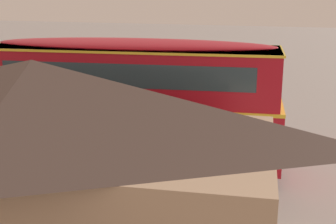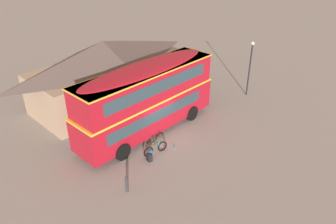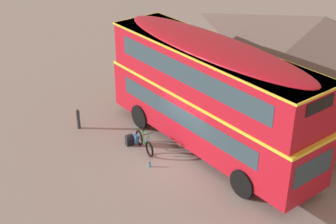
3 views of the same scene
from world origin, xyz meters
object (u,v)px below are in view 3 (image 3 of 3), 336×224
Objects in this scene: double_decker_bus at (210,92)px; backpack_on_ground at (129,140)px; touring_bicycle at (143,142)px; kerb_bollard at (78,119)px; water_bottle_blue_sports at (150,165)px.

backpack_on_ground is at bearing -127.90° from double_decker_bus.
touring_bicycle reaches higher than kerb_bollard.
double_decker_bus is at bearing 40.13° from kerb_bollard.
backpack_on_ground reaches higher than water_bottle_blue_sports.
water_bottle_blue_sports is at bearing -4.84° from backpack_on_ground.
backpack_on_ground is at bearing 25.85° from kerb_bollard.
water_bottle_blue_sports is 0.23× the size of kerb_bollard.
kerb_bollard is (-3.21, -1.52, 0.13)m from touring_bicycle.
touring_bicycle is 3.55m from kerb_bollard.
backpack_on_ground is 2.83m from kerb_bollard.
touring_bicycle is (-1.39, -2.36, -2.27)m from double_decker_bus.
double_decker_bus is at bearing 52.10° from backpack_on_ground.
backpack_on_ground is 2.20× the size of water_bottle_blue_sports.
touring_bicycle is at bearing -120.56° from double_decker_bus.
touring_bicycle is at bearing 160.02° from water_bottle_blue_sports.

